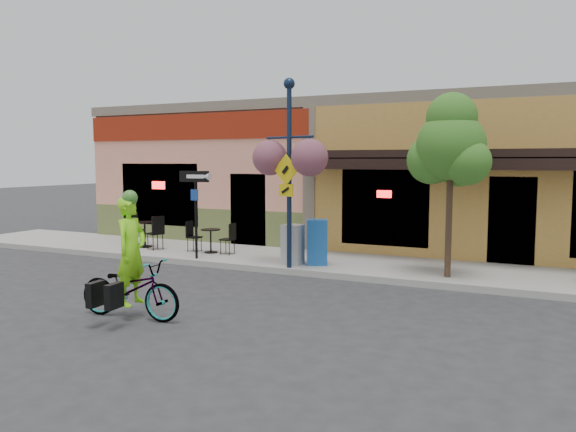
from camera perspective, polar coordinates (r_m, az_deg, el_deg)
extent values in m
plane|color=#2D2D30|center=(12.74, 0.25, -6.53)|extent=(90.00, 90.00, 0.00)
cube|color=#9E9B93|center=(14.53, 3.60, -4.73)|extent=(24.00, 3.00, 0.15)
cube|color=#A8A59E|center=(13.22, 1.26, -5.76)|extent=(24.00, 0.12, 0.15)
imported|color=#99140D|center=(9.99, -15.75, -7.14)|extent=(1.99, 0.82, 1.02)
imported|color=#8EFF1A|center=(9.88, -15.59, -4.86)|extent=(0.49, 0.70, 1.84)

